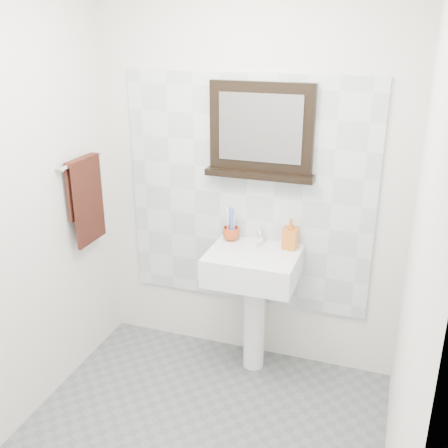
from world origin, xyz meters
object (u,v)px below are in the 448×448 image
at_px(hand_towel, 86,194).
at_px(pedestal_sink, 253,279).
at_px(soap_dispenser, 291,234).
at_px(framed_mirror, 261,133).
at_px(toothbrush_cup, 231,234).

bearing_deg(hand_towel, pedestal_sink, 8.85).
height_order(pedestal_sink, soap_dispenser, soap_dispenser).
height_order(pedestal_sink, hand_towel, hand_towel).
bearing_deg(hand_towel, soap_dispenser, 13.04).
bearing_deg(framed_mirror, hand_towel, -161.20).
distance_m(toothbrush_cup, hand_towel, 0.95).
distance_m(toothbrush_cup, framed_mirror, 0.68).
relative_size(pedestal_sink, toothbrush_cup, 8.76).
height_order(soap_dispenser, hand_towel, hand_towel).
height_order(toothbrush_cup, soap_dispenser, soap_dispenser).
distance_m(pedestal_sink, toothbrush_cup, 0.33).
bearing_deg(soap_dispenser, framed_mirror, 167.61).
xyz_separation_m(pedestal_sink, soap_dispenser, (0.20, 0.13, 0.28)).
relative_size(pedestal_sink, framed_mirror, 1.42).
distance_m(framed_mirror, hand_towel, 1.15).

